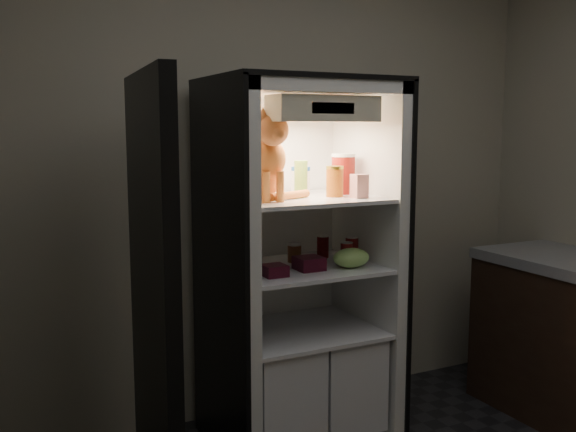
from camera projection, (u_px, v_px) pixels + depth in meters
name	position (u px, v px, depth m)	size (l,w,h in m)	color
room_shell	(501.00, 132.00, 1.98)	(3.60, 3.60, 3.60)	white
refrigerator	(296.00, 291.00, 3.32)	(0.90, 0.72, 1.88)	white
fridge_door	(154.00, 308.00, 2.57)	(0.14, 0.87, 1.85)	black
tabby_cat	(263.00, 165.00, 3.05)	(0.36, 0.42, 0.44)	#DC5D1C
parmesan_shaker	(301.00, 178.00, 3.26)	(0.07, 0.07, 0.18)	#258835
mayo_tub	(301.00, 180.00, 3.36)	(0.10, 0.10, 0.14)	white
salsa_jar	(335.00, 181.00, 3.20)	(0.09, 0.09, 0.15)	maroon
pepper_jar	(343.00, 174.00, 3.34)	(0.12, 0.12, 0.21)	maroon
cream_carton	(359.00, 186.00, 3.15)	(0.07, 0.07, 0.12)	white
soda_can_a	(323.00, 247.00, 3.44)	(0.06, 0.06, 0.12)	black
soda_can_b	(352.00, 249.00, 3.36)	(0.07, 0.07, 0.13)	black
soda_can_c	(347.00, 254.00, 3.26)	(0.06, 0.06, 0.12)	black
condiment_jar	(294.00, 253.00, 3.33)	(0.07, 0.07, 0.10)	#582F19
grape_bag	(351.00, 258.00, 3.20)	(0.19, 0.14, 0.10)	#93C95D
berry_box_left	(274.00, 270.00, 3.01)	(0.11, 0.11, 0.05)	#430B1B
berry_box_right	(309.00, 263.00, 3.15)	(0.13, 0.13, 0.06)	#430B1B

